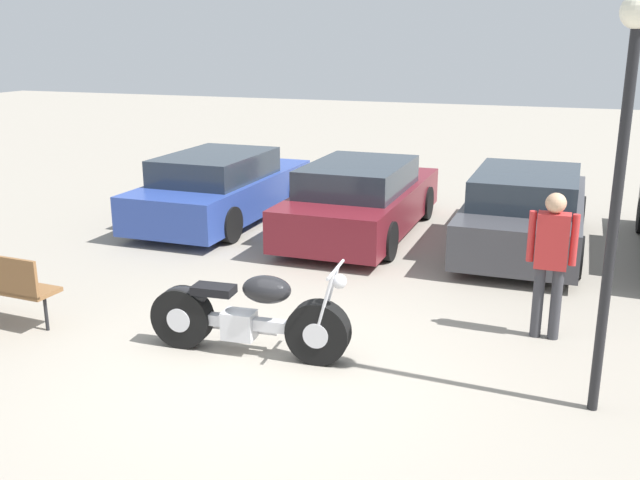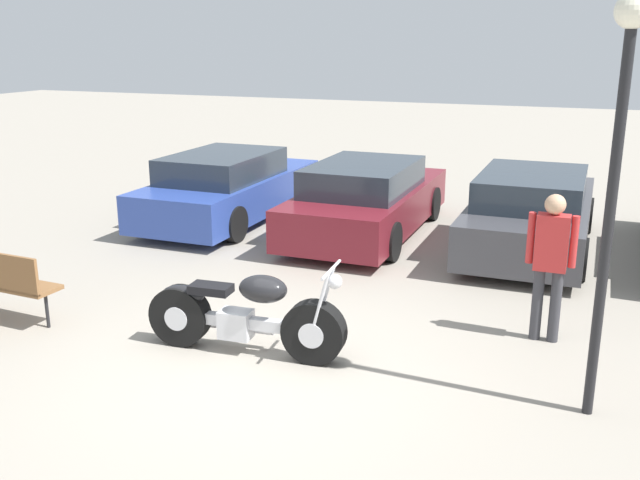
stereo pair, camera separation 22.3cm
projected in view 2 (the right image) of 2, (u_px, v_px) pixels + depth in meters
The scene contains 7 objects.
ground_plane at pixel (258, 372), 7.14m from camera, with size 60.00×60.00×0.00m, color gray.
motorcycle at pixel (243, 315), 7.46m from camera, with size 2.19×0.62×1.04m.
parked_car_blue at pixel (229, 187), 12.92m from camera, with size 1.80×4.33×1.25m.
parked_car_maroon at pixel (367, 200), 11.93m from camera, with size 1.80×4.33×1.25m.
parked_car_dark_grey at pixel (531, 212), 11.10m from camera, with size 1.80×4.33×1.25m.
lamp_post at pixel (619, 136), 5.69m from camera, with size 0.28×0.28×3.57m.
person_standing at pixel (551, 256), 7.63m from camera, with size 0.52×0.22×1.65m.
Camera 2 is at (2.97, -5.81, 3.24)m, focal length 40.00 mm.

